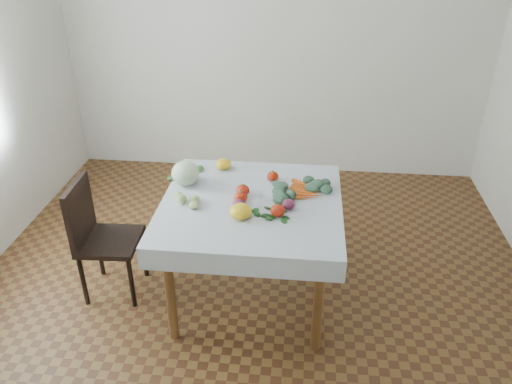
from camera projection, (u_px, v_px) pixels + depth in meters
ground at (252, 294)px, 3.49m from camera, size 4.00×4.00×0.00m
back_wall at (275, 35)px, 4.56m from camera, size 4.00×0.04×2.70m
table at (251, 215)px, 3.17m from camera, size 1.00×1.00×0.75m
tablecloth at (251, 202)px, 3.12m from camera, size 1.12×1.12×0.01m
chair at (97, 232)px, 3.31m from camera, size 0.40×0.40×0.84m
cabbage at (185, 173)px, 3.28m from camera, size 0.20×0.20×0.16m
tomato_a at (273, 176)px, 3.35m from camera, size 0.09×0.09×0.07m
tomato_b at (243, 190)px, 3.17m from camera, size 0.10×0.10×0.07m
tomato_c at (241, 197)px, 3.09m from camera, size 0.11×0.11×0.07m
tomato_d at (278, 210)px, 2.95m from camera, size 0.09×0.09×0.08m
heirloom_back at (224, 164)px, 3.50m from camera, size 0.13×0.13×0.08m
heirloom_front at (241, 211)px, 2.93m from camera, size 0.15×0.15×0.09m
onion_a at (239, 205)px, 3.01m from camera, size 0.09×0.09×0.08m
onion_b at (289, 204)px, 3.03m from camera, size 0.09×0.09×0.06m
tomatillo_cluster at (190, 200)px, 3.09m from camera, size 0.12×0.14×0.05m
carrot_bunch at (306, 190)px, 3.22m from camera, size 0.20×0.27×0.03m
kale_bunch at (300, 191)px, 3.19m from camera, size 0.36×0.32×0.05m
basil_bunch at (270, 216)px, 2.97m from camera, size 0.23×0.16×0.01m
dill_bunch at (188, 173)px, 3.43m from camera, size 0.25×0.20×0.03m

